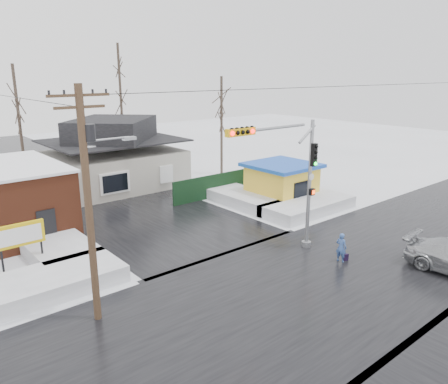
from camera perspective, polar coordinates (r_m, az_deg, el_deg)
ground at (r=20.30m, az=9.94°, el=-12.32°), size 120.00×120.00×0.00m
road_ns at (r=20.29m, az=9.94°, el=-12.29°), size 10.00×120.00×0.02m
road_ew at (r=20.29m, az=9.94°, el=-12.29°), size 120.00×10.00×0.02m
snowbank_nw at (r=21.02m, az=-22.74°, el=-11.13°), size 7.00×3.00×0.80m
snowbank_ne at (r=30.74m, az=10.92°, el=-1.83°), size 7.00×3.00×0.80m
snowbank_nside_w at (r=25.96m, az=-21.94°, el=-5.96°), size 3.00×8.00×0.80m
snowbank_nside_e at (r=32.64m, az=1.89°, el=-0.53°), size 3.00×8.00×0.80m
traffic_signal at (r=22.31m, az=8.73°, el=2.74°), size 6.05×0.68×7.00m
utility_pole at (r=16.59m, az=-17.19°, el=-0.15°), size 3.15×0.44×9.00m
marquee_sign at (r=22.68m, az=-25.08°, el=-5.26°), size 2.20×0.21×2.55m
house at (r=37.59m, az=-14.17°, el=4.61°), size 10.40×8.40×5.76m
kiosk at (r=32.70m, az=7.53°, el=1.30°), size 4.60×4.60×2.88m
fence at (r=33.67m, az=-1.01°, el=0.86°), size 8.00×0.12×1.80m
tree_far_left at (r=38.68m, az=-25.58°, el=11.86°), size 3.00×3.00×10.00m
tree_far_mid at (r=44.13m, az=-13.54°, el=15.24°), size 3.00×3.00×12.00m
tree_far_right at (r=40.77m, az=-0.33°, el=12.32°), size 3.00×3.00×9.00m
pedestrian at (r=23.06m, az=15.05°, el=-7.05°), size 0.47×0.62×1.53m
shopping_bag at (r=23.45m, az=15.60°, el=-8.26°), size 0.30×0.21×0.35m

